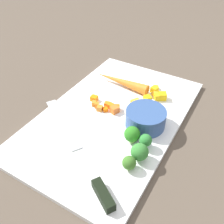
% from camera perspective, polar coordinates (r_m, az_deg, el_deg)
% --- Properties ---
extents(ground_plane, '(4.00, 4.00, 0.00)m').
position_cam_1_polar(ground_plane, '(0.66, 0.00, -1.47)').
color(ground_plane, brown).
extents(cutting_board, '(0.53, 0.33, 0.01)m').
position_cam_1_polar(cutting_board, '(0.66, 0.00, -1.07)').
color(cutting_board, white).
rests_on(cutting_board, ground_plane).
extents(prep_bowl, '(0.10, 0.10, 0.04)m').
position_cam_1_polar(prep_bowl, '(0.61, 7.64, -1.41)').
color(prep_bowl, '#33528C').
rests_on(prep_bowl, cutting_board).
extents(chef_knife, '(0.21, 0.32, 0.02)m').
position_cam_1_polar(chef_knife, '(0.54, -6.08, -11.45)').
color(chef_knife, silver).
rests_on(chef_knife, cutting_board).
extents(whole_carrot, '(0.04, 0.17, 0.03)m').
position_cam_1_polar(whole_carrot, '(0.75, 2.06, 6.93)').
color(whole_carrot, orange).
rests_on(whole_carrot, cutting_board).
extents(carrot_dice_0, '(0.02, 0.02, 0.01)m').
position_cam_1_polar(carrot_dice_0, '(0.66, 0.81, 1.06)').
color(carrot_dice_0, orange).
rests_on(carrot_dice_0, cutting_board).
extents(carrot_dice_1, '(0.02, 0.02, 0.01)m').
position_cam_1_polar(carrot_dice_1, '(0.67, -2.59, 1.05)').
color(carrot_dice_1, orange).
rests_on(carrot_dice_1, cutting_board).
extents(carrot_dice_2, '(0.02, 0.02, 0.01)m').
position_cam_1_polar(carrot_dice_2, '(0.67, -3.48, 1.59)').
color(carrot_dice_2, orange).
rests_on(carrot_dice_2, cutting_board).
extents(carrot_dice_3, '(0.02, 0.02, 0.01)m').
position_cam_1_polar(carrot_dice_3, '(0.70, -4.07, 3.12)').
color(carrot_dice_3, orange).
rests_on(carrot_dice_3, cutting_board).
extents(carrot_dice_4, '(0.03, 0.02, 0.02)m').
position_cam_1_polar(carrot_dice_4, '(0.66, 0.22, 0.70)').
color(carrot_dice_4, orange).
rests_on(carrot_dice_4, cutting_board).
extents(carrot_dice_5, '(0.02, 0.02, 0.01)m').
position_cam_1_polar(carrot_dice_5, '(0.68, -1.16, 1.82)').
color(carrot_dice_5, orange).
rests_on(carrot_dice_5, cutting_board).
extents(carrot_dice_6, '(0.02, 0.02, 0.01)m').
position_cam_1_polar(carrot_dice_6, '(0.67, -0.31, 1.38)').
color(carrot_dice_6, orange).
rests_on(carrot_dice_6, cutting_board).
extents(carrot_dice_7, '(0.02, 0.02, 0.01)m').
position_cam_1_polar(carrot_dice_7, '(0.66, -1.50, 0.59)').
color(carrot_dice_7, orange).
rests_on(carrot_dice_7, cutting_board).
extents(carrot_dice_8, '(0.02, 0.02, 0.01)m').
position_cam_1_polar(carrot_dice_8, '(0.68, -4.11, 1.96)').
color(carrot_dice_8, orange).
rests_on(carrot_dice_8, cutting_board).
extents(pepper_dice_0, '(0.03, 0.03, 0.02)m').
position_cam_1_polar(pepper_dice_0, '(0.71, 10.35, 3.42)').
color(pepper_dice_0, yellow).
rests_on(pepper_dice_0, cutting_board).
extents(pepper_dice_1, '(0.03, 0.03, 0.02)m').
position_cam_1_polar(pepper_dice_1, '(0.71, 11.37, 3.57)').
color(pepper_dice_1, yellow).
rests_on(pepper_dice_1, cutting_board).
extents(pepper_dice_2, '(0.02, 0.02, 0.02)m').
position_cam_1_polar(pepper_dice_2, '(0.67, 7.67, 1.08)').
color(pepper_dice_2, yellow).
rests_on(pepper_dice_2, cutting_board).
extents(pepper_dice_3, '(0.02, 0.02, 0.02)m').
position_cam_1_polar(pepper_dice_3, '(0.74, 9.61, 5.06)').
color(pepper_dice_3, yellow).
rests_on(pepper_dice_3, cutting_board).
extents(pepper_dice_4, '(0.02, 0.02, 0.01)m').
position_cam_1_polar(pepper_dice_4, '(0.73, 9.73, 4.09)').
color(pepper_dice_4, yellow).
rests_on(pepper_dice_4, cutting_board).
extents(pepper_dice_5, '(0.03, 0.03, 0.02)m').
position_cam_1_polar(pepper_dice_5, '(0.67, 5.45, 1.83)').
color(pepper_dice_5, yellow).
rests_on(pepper_dice_5, cutting_board).
extents(pepper_dice_6, '(0.02, 0.02, 0.02)m').
position_cam_1_polar(pepper_dice_6, '(0.69, 8.03, 2.87)').
color(pepper_dice_6, yellow).
rests_on(pepper_dice_6, cutting_board).
extents(pepper_dice_7, '(0.02, 0.02, 0.01)m').
position_cam_1_polar(pepper_dice_7, '(0.75, 10.00, 5.50)').
color(pepper_dice_7, yellow).
rests_on(pepper_dice_7, cutting_board).
extents(broccoli_floret_0, '(0.04, 0.04, 0.04)m').
position_cam_1_polar(broccoli_floret_0, '(0.53, 6.28, -9.05)').
color(broccoli_floret_0, '#83AF66').
rests_on(broccoli_floret_0, cutting_board).
extents(broccoli_floret_1, '(0.03, 0.03, 0.04)m').
position_cam_1_polar(broccoli_floret_1, '(0.56, 7.64, -6.44)').
color(broccoli_floret_1, '#86C465').
rests_on(broccoli_floret_1, cutting_board).
extents(broccoli_floret_2, '(0.04, 0.04, 0.04)m').
position_cam_1_polar(broccoli_floret_2, '(0.57, 4.60, -5.09)').
color(broccoli_floret_2, '#97C064').
rests_on(broccoli_floret_2, cutting_board).
extents(broccoli_floret_3, '(0.03, 0.03, 0.03)m').
position_cam_1_polar(broccoli_floret_3, '(0.52, 3.91, -11.47)').
color(broccoli_floret_3, '#8FB565').
rests_on(broccoli_floret_3, cutting_board).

